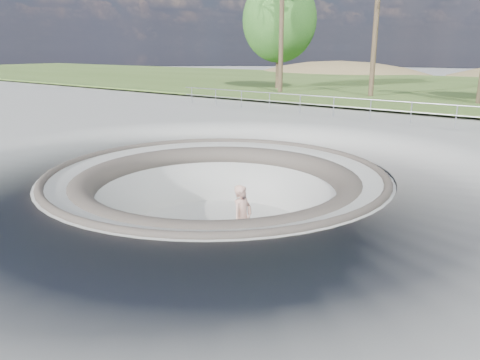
{
  "coord_description": "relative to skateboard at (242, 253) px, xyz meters",
  "views": [
    {
      "loc": [
        8.79,
        -10.52,
        3.64
      ],
      "look_at": [
        0.87,
        0.03,
        -0.1
      ],
      "focal_mm": 35.0,
      "sensor_mm": 36.0,
      "label": 1
    }
  ],
  "objects": [
    {
      "name": "ground",
      "position": [
        -1.69,
        0.97,
        1.84
      ],
      "size": [
        180.0,
        180.0,
        0.0
      ],
      "primitive_type": "plane",
      "color": "gray",
      "rests_on": "ground"
    },
    {
      "name": "skate_bowl",
      "position": [
        -1.69,
        0.97,
        0.01
      ],
      "size": [
        14.0,
        14.0,
        4.1
      ],
      "color": "gray",
      "rests_on": "ground"
    },
    {
      "name": "grass_strip",
      "position": [
        -1.69,
        34.97,
        2.06
      ],
      "size": [
        180.0,
        36.0,
        0.12
      ],
      "color": "#425A24",
      "rests_on": "ground"
    },
    {
      "name": "safety_railing",
      "position": [
        -1.69,
        12.97,
        2.53
      ],
      "size": [
        25.0,
        0.06,
        1.03
      ],
      "color": "#9899A0",
      "rests_on": "ground"
    },
    {
      "name": "skateboard",
      "position": [
        0.0,
        0.0,
        0.0
      ],
      "size": [
        0.8,
        0.51,
        0.08
      ],
      "color": "olive",
      "rests_on": "ground"
    },
    {
      "name": "skater",
      "position": [
        0.0,
        -0.0,
        0.98
      ],
      "size": [
        0.47,
        0.71,
        1.93
      ],
      "primitive_type": "imported",
      "rotation": [
        0.0,
        0.0,
        1.58
      ],
      "color": "tan",
      "rests_on": "skateboard"
    },
    {
      "name": "bushy_tree_left",
      "position": [
        -14.93,
        25.26,
        7.68
      ],
      "size": [
        6.34,
        5.76,
        9.14
      ],
      "color": "brown",
      "rests_on": "ground"
    }
  ]
}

